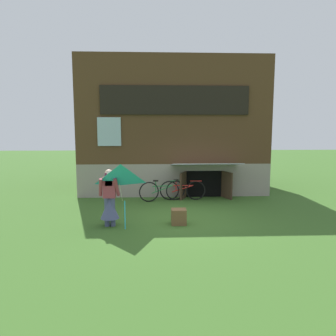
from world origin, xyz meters
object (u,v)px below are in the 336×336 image
object	(u,v)px
bicycle_green	(162,191)
wooden_crate	(179,217)
kite	(121,182)
bicycle_red	(183,190)
person	(110,202)

from	to	relation	value
bicycle_green	wooden_crate	xyz separation A→B (m)	(0.40, -2.88, -0.17)
kite	wooden_crate	world-z (taller)	kite
bicycle_red	wooden_crate	size ratio (longest dim) A/B	3.96
bicycle_red	person	bearing A→B (deg)	-124.84
person	kite	size ratio (longest dim) A/B	0.94
kite	bicycle_green	bearing A→B (deg)	71.92
person	bicycle_green	world-z (taller)	person
bicycle_green	person	bearing A→B (deg)	-130.88
person	kite	xyz separation A→B (m)	(0.39, -0.58, 0.68)
person	bicycle_red	world-z (taller)	person
person	kite	world-z (taller)	kite
kite	bicycle_green	size ratio (longest dim) A/B	0.97
bicycle_red	bicycle_green	world-z (taller)	bicycle_green
person	bicycle_red	xyz separation A→B (m)	(2.32, 3.10, -0.29)
kite	bicycle_green	world-z (taller)	kite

